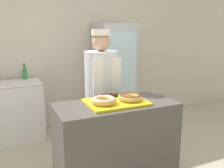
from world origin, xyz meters
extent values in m
cube|color=beige|center=(0.00, 2.13, 1.35)|extent=(8.00, 0.06, 2.70)
cube|color=#4C4742|center=(0.00, 0.00, 0.49)|extent=(1.23, 0.58, 0.97)
cube|color=yellow|center=(0.00, 0.00, 0.99)|extent=(0.60, 0.45, 0.02)
torus|color=tan|center=(-0.14, -0.03, 1.03)|extent=(0.24, 0.24, 0.06)
torus|color=beige|center=(-0.14, -0.03, 1.04)|extent=(0.22, 0.22, 0.04)
torus|color=tan|center=(0.14, -0.03, 1.03)|extent=(0.24, 0.24, 0.06)
torus|color=brown|center=(0.14, -0.03, 1.04)|extent=(0.22, 0.22, 0.04)
cube|color=black|center=(-0.05, 0.17, 1.01)|extent=(0.07, 0.07, 0.03)
cube|color=black|center=(0.05, 0.17, 1.01)|extent=(0.07, 0.07, 0.03)
cylinder|color=#4C4C51|center=(0.10, 0.65, 0.41)|extent=(0.30, 0.30, 0.82)
cylinder|color=silver|center=(0.10, 0.65, 1.13)|extent=(0.41, 0.41, 0.62)
cube|color=white|center=(0.10, 0.46, 0.73)|extent=(0.35, 0.02, 1.30)
sphere|color=tan|center=(0.10, 0.65, 1.55)|extent=(0.22, 0.22, 0.22)
cylinder|color=white|center=(0.10, 0.65, 1.67)|extent=(0.23, 0.23, 0.07)
cube|color=#ADB2B7|center=(0.79, 1.77, 0.90)|extent=(0.63, 0.61, 1.80)
cube|color=silver|center=(0.79, 1.45, 0.93)|extent=(0.52, 0.02, 1.44)
cube|color=silver|center=(-1.02, 1.77, 0.46)|extent=(1.07, 0.57, 0.91)
cube|color=gray|center=(-1.02, 1.77, 0.89)|extent=(1.07, 0.57, 0.01)
cylinder|color=#2D8C38|center=(-0.69, 1.98, 1.00)|extent=(0.07, 0.07, 0.17)
cylinder|color=#2D8C38|center=(-0.69, 1.98, 1.12)|extent=(0.03, 0.03, 0.07)
cylinder|color=black|center=(-0.69, 1.98, 1.16)|extent=(0.03, 0.03, 0.01)
camera|label=1|loc=(-1.03, -2.19, 1.72)|focal=40.00mm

